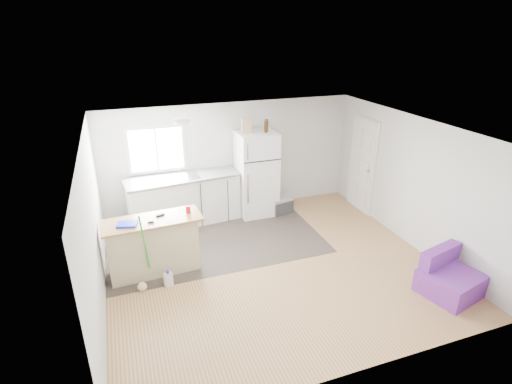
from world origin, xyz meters
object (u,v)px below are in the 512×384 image
kitchen_cabinets (185,199)px  cleaner_jug (168,279)px  mop (143,276)px  bottle_left (266,126)px  red_cup (188,209)px  cooler (281,205)px  peninsula (153,245)px  purple_seat (448,279)px  cardboard_box (247,126)px  blue_tray (127,224)px  bottle_right (267,125)px  refrigerator (256,174)px

kitchen_cabinets → cleaner_jug: (-0.67, -2.14, -0.40)m
kitchen_cabinets → cleaner_jug: bearing=-113.2°
kitchen_cabinets → mop: 2.35m
bottle_left → red_cup: bearing=-143.2°
cooler → red_cup: 2.75m
peninsula → cooler: bearing=22.4°
purple_seat → cardboard_box: size_ratio=3.19×
mop → blue_tray: size_ratio=4.40×
red_cup → cleaner_jug: bearing=-130.7°
kitchen_cabinets → bottle_right: size_ratio=9.51×
cooler → mop: (-3.12, -1.83, 0.04)m
cardboard_box → kitchen_cabinets: bearing=177.5°
purple_seat → red_cup: bearing=135.4°
refrigerator → bottle_right: size_ratio=7.31×
mop → bottle_right: 3.92m
purple_seat → blue_tray: (-4.59, 2.04, 0.75)m
kitchen_cabinets → cleaner_jug: kitchen_cabinets is taller
red_cup → cardboard_box: size_ratio=0.40×
refrigerator → cleaner_jug: size_ratio=6.51×
refrigerator → blue_tray: refrigerator is taller
cleaner_jug → cardboard_box: (2.03, 2.08, 1.86)m
purple_seat → bottle_right: size_ratio=3.83×
bottle_left → purple_seat: bearing=-65.4°
kitchen_cabinets → bottle_left: size_ratio=9.51×
kitchen_cabinets → blue_tray: size_ratio=7.92×
peninsula → cardboard_box: 3.07m
peninsula → purple_seat: bearing=-29.8°
refrigerator → cleaner_jug: bearing=-137.0°
cleaner_jug → cooler: bearing=15.2°
bottle_right → mop: bearing=-144.1°
blue_tray → bottle_left: bottle_left is taller
peninsula → refrigerator: 2.90m
red_cup → cardboard_box: bearing=44.5°
blue_tray → cardboard_box: size_ratio=1.00×
refrigerator → mop: 3.39m
mop → cooler: bearing=46.7°
peninsula → bottle_right: (2.62, 1.61, 1.46)m
cooler → mop: mop is taller
peninsula → bottle_left: 3.32m
cardboard_box → cooler: bearing=-14.9°
cooler → bottle_left: 1.80m
peninsula → kitchen_cabinets: bearing=60.1°
bottle_left → cleaner_jug: bearing=-140.3°
cooler → cardboard_box: size_ratio=1.82×
peninsula → bottle_right: 3.41m
purple_seat → cleaner_jug: 4.40m
kitchen_cabinets → bottle_left: bearing=-9.8°
red_cup → peninsula: bearing=-174.6°
refrigerator → cleaner_jug: 3.17m
cardboard_box → cleaner_jug: bearing=-134.3°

